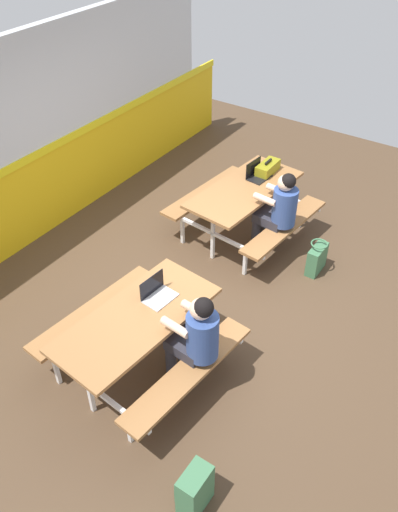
% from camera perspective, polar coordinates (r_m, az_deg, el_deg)
% --- Properties ---
extents(ground_plane, '(10.00, 10.00, 0.02)m').
position_cam_1_polar(ground_plane, '(6.31, 0.46, -4.16)').
color(ground_plane, '#4C3826').
extents(accent_backdrop, '(8.00, 0.14, 2.60)m').
position_cam_1_polar(accent_backdrop, '(7.05, -17.21, 11.50)').
color(accent_backdrop, yellow).
rests_on(accent_backdrop, ground).
extents(picnic_table_left, '(1.73, 1.70, 0.74)m').
position_cam_1_polar(picnic_table_left, '(5.14, -6.64, -7.91)').
color(picnic_table_left, '#9E6B3D').
rests_on(picnic_table_left, ground).
extents(picnic_table_right, '(1.73, 1.70, 0.74)m').
position_cam_1_polar(picnic_table_right, '(6.92, 4.91, 6.15)').
color(picnic_table_right, '#9E6B3D').
rests_on(picnic_table_right, ground).
extents(student_nearer, '(0.39, 0.54, 1.21)m').
position_cam_1_polar(student_nearer, '(4.87, -0.35, -8.57)').
color(student_nearer, '#2D2D38').
rests_on(student_nearer, ground).
extents(student_further, '(0.39, 0.54, 1.21)m').
position_cam_1_polar(student_further, '(6.55, 8.61, 5.19)').
color(student_further, '#2D2D38').
rests_on(student_further, ground).
extents(laptop_silver, '(0.34, 0.25, 0.22)m').
position_cam_1_polar(laptop_silver, '(5.17, -4.53, -4.06)').
color(laptop_silver, silver).
rests_on(laptop_silver, picnic_table_left).
extents(laptop_dark, '(0.34, 0.25, 0.22)m').
position_cam_1_polar(laptop_dark, '(7.06, 6.31, 8.80)').
color(laptop_dark, black).
rests_on(laptop_dark, picnic_table_right).
extents(toolbox_grey, '(0.40, 0.18, 0.18)m').
position_cam_1_polar(toolbox_grey, '(7.17, 7.44, 9.43)').
color(toolbox_grey, olive).
rests_on(toolbox_grey, picnic_table_right).
extents(backpack_dark, '(0.30, 0.22, 0.44)m').
position_cam_1_polar(backpack_dark, '(4.59, -0.52, -23.94)').
color(backpack_dark, '#3F724C').
rests_on(backpack_dark, ground).
extents(tote_bag_bright, '(0.34, 0.21, 0.43)m').
position_cam_1_polar(tote_bag_bright, '(6.66, 12.61, -0.26)').
color(tote_bag_bright, '#3F724C').
rests_on(tote_bag_bright, ground).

